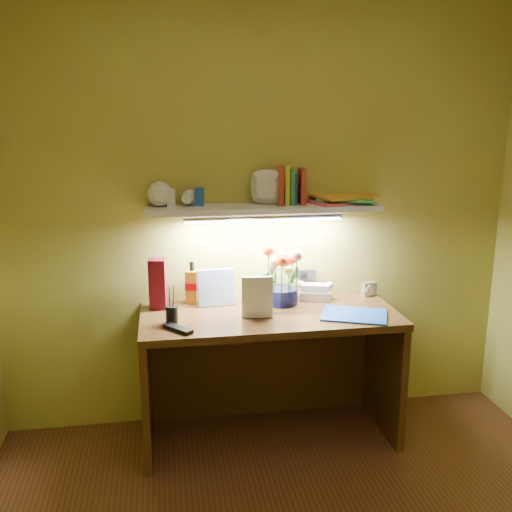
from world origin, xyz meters
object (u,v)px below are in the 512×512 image
(telephone, at_px, (315,290))
(whisky_bottle, at_px, (192,283))
(flower_bouquet, at_px, (282,276))
(desk_clock, at_px, (369,289))
(desk, at_px, (270,376))

(telephone, distance_m, whisky_bottle, 0.72)
(flower_bouquet, relative_size, whisky_bottle, 1.31)
(flower_bouquet, height_order, desk_clock, flower_bouquet)
(whisky_bottle, bearing_deg, desk, -30.45)
(desk_clock, xyz_separation_m, whisky_bottle, (-1.05, 0.03, 0.08))
(telephone, height_order, whisky_bottle, whisky_bottle)
(flower_bouquet, bearing_deg, telephone, 14.33)
(desk, bearing_deg, whisky_bottle, 149.55)
(desk_clock, bearing_deg, desk, -173.72)
(desk, xyz_separation_m, flower_bouquet, (0.10, 0.15, 0.54))
(desk, bearing_deg, telephone, 33.26)
(telephone, bearing_deg, flower_bouquet, -149.35)
(flower_bouquet, xyz_separation_m, whisky_bottle, (-0.50, 0.09, -0.04))
(whisky_bottle, bearing_deg, telephone, -3.00)
(telephone, relative_size, desk_clock, 2.14)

